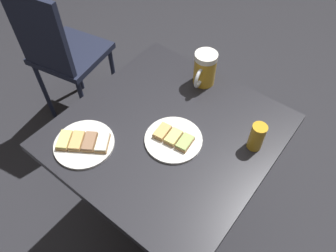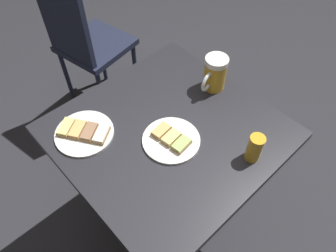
{
  "view_description": "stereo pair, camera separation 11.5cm",
  "coord_description": "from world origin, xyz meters",
  "views": [
    {
      "loc": [
        -0.45,
        0.57,
        1.68
      ],
      "look_at": [
        0.0,
        0.0,
        0.79
      ],
      "focal_mm": 33.95,
      "sensor_mm": 36.0,
      "label": 1
    },
    {
      "loc": [
        -0.53,
        0.5,
        1.68
      ],
      "look_at": [
        0.0,
        0.0,
        0.79
      ],
      "focal_mm": 33.95,
      "sensor_mm": 36.0,
      "label": 2
    }
  ],
  "objects": [
    {
      "name": "beer_mug",
      "position": [
        0.04,
        -0.29,
        0.84
      ],
      "size": [
        0.09,
        0.14,
        0.14
      ],
      "color": "gold",
      "rests_on": "cafe_table"
    },
    {
      "name": "beer_glass_small",
      "position": [
        -0.28,
        -0.13,
        0.82
      ],
      "size": [
        0.05,
        0.05,
        0.11
      ],
      "primitive_type": "cylinder",
      "color": "gold",
      "rests_on": "cafe_table"
    },
    {
      "name": "cafe_chair",
      "position": [
        0.94,
        -0.21,
        0.55
      ],
      "size": [
        0.44,
        0.44,
        0.94
      ],
      "rotation": [
        0.0,
        0.0,
        3.33
      ],
      "color": "#1E2338",
      "rests_on": "ground_plane"
    },
    {
      "name": "cafe_table",
      "position": [
        0.0,
        0.0,
        0.6
      ],
      "size": [
        0.75,
        0.76,
        0.77
      ],
      "color": "black",
      "rests_on": "ground_plane"
    },
    {
      "name": "plate_far",
      "position": [
        -0.05,
        0.03,
        0.78
      ],
      "size": [
        0.21,
        0.21,
        0.03
      ],
      "color": "white",
      "rests_on": "cafe_table"
    },
    {
      "name": "ground_plane",
      "position": [
        0.0,
        0.0,
        0.0
      ],
      "size": [
        6.0,
        6.0,
        0.0
      ],
      "primitive_type": "plane",
      "color": "#28282D"
    },
    {
      "name": "plate_near",
      "position": [
        0.19,
        0.24,
        0.78
      ],
      "size": [
        0.21,
        0.21,
        0.03
      ],
      "color": "white",
      "rests_on": "cafe_table"
    }
  ]
}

